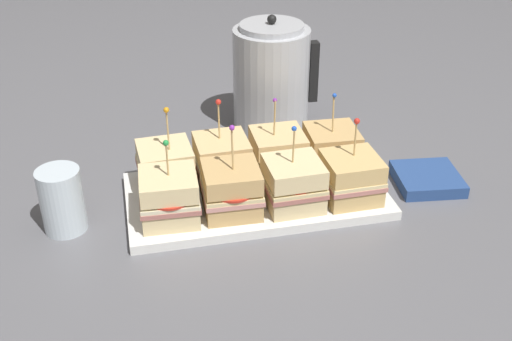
# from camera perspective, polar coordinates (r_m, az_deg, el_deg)

# --- Properties ---
(ground_plane) EXTENTS (6.00, 6.00, 0.00)m
(ground_plane) POSITION_cam_1_polar(r_m,az_deg,el_deg) (1.21, 0.00, -2.60)
(ground_plane) COLOR slate
(serving_platter) EXTENTS (0.48, 0.25, 0.02)m
(serving_platter) POSITION_cam_1_polar(r_m,az_deg,el_deg) (1.21, 0.00, -2.25)
(serving_platter) COLOR white
(serving_platter) RESTS_ON ground_plane
(sandwich_front_far_left) EXTENTS (0.11, 0.11, 0.15)m
(sandwich_front_far_left) POSITION_cam_1_polar(r_m,az_deg,el_deg) (1.12, -7.72, -2.36)
(sandwich_front_far_left) COLOR beige
(sandwich_front_far_left) RESTS_ON serving_platter
(sandwich_front_center_left) EXTENTS (0.11, 0.11, 0.17)m
(sandwich_front_center_left) POSITION_cam_1_polar(r_m,az_deg,el_deg) (1.13, -2.19, -1.73)
(sandwich_front_center_left) COLOR tan
(sandwich_front_center_left) RESTS_ON serving_platter
(sandwich_front_center_right) EXTENTS (0.11, 0.11, 0.16)m
(sandwich_front_center_right) POSITION_cam_1_polar(r_m,az_deg,el_deg) (1.14, 3.34, -1.20)
(sandwich_front_center_right) COLOR beige
(sandwich_front_center_right) RESTS_ON serving_platter
(sandwich_front_far_right) EXTENTS (0.10, 0.10, 0.16)m
(sandwich_front_far_right) POSITION_cam_1_polar(r_m,az_deg,el_deg) (1.18, 8.44, -0.62)
(sandwich_front_far_right) COLOR tan
(sandwich_front_far_right) RESTS_ON serving_platter
(sandwich_back_far_left) EXTENTS (0.11, 0.11, 0.17)m
(sandwich_back_far_left) POSITION_cam_1_polar(r_m,az_deg,el_deg) (1.21, -8.04, 0.34)
(sandwich_back_far_left) COLOR beige
(sandwich_back_far_left) RESTS_ON serving_platter
(sandwich_back_center_left) EXTENTS (0.10, 0.10, 0.17)m
(sandwich_back_center_left) POSITION_cam_1_polar(r_m,az_deg,el_deg) (1.22, -3.05, 0.93)
(sandwich_back_center_left) COLOR #DBB77A
(sandwich_back_center_left) RESTS_ON serving_platter
(sandwich_back_center_right) EXTENTS (0.10, 0.10, 0.16)m
(sandwich_back_center_right) POSITION_cam_1_polar(r_m,az_deg,el_deg) (1.24, 1.96, 1.49)
(sandwich_back_center_right) COLOR #DBB77A
(sandwich_back_center_right) RESTS_ON serving_platter
(sandwich_back_far_right) EXTENTS (0.11, 0.11, 0.16)m
(sandwich_back_far_right) POSITION_cam_1_polar(r_m,az_deg,el_deg) (1.27, 6.72, 1.92)
(sandwich_back_far_right) COLOR tan
(sandwich_back_far_right) RESTS_ON serving_platter
(kettle_steel) EXTENTS (0.19, 0.17, 0.26)m
(kettle_steel) POSITION_cam_1_polar(r_m,az_deg,el_deg) (1.43, 1.39, 8.21)
(kettle_steel) COLOR #B7BABF
(kettle_steel) RESTS_ON ground_plane
(drinking_glass) EXTENTS (0.08, 0.08, 0.12)m
(drinking_glass) POSITION_cam_1_polar(r_m,az_deg,el_deg) (1.15, -16.87, -2.55)
(drinking_glass) COLOR silver
(drinking_glass) RESTS_ON ground_plane
(napkin_stack) EXTENTS (0.13, 0.13, 0.02)m
(napkin_stack) POSITION_cam_1_polar(r_m,az_deg,el_deg) (1.30, 14.99, -0.72)
(napkin_stack) COLOR navy
(napkin_stack) RESTS_ON ground_plane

